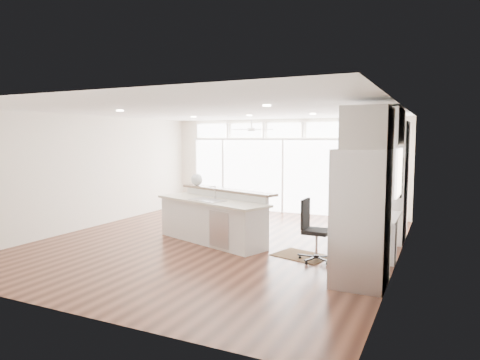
% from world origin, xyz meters
% --- Properties ---
extents(floor, '(7.00, 8.00, 0.02)m').
position_xyz_m(floor, '(0.00, 0.00, -0.01)').
color(floor, '#3B1B12').
rests_on(floor, ground).
extents(ceiling, '(7.00, 8.00, 0.02)m').
position_xyz_m(ceiling, '(0.00, 0.00, 2.70)').
color(ceiling, white).
rests_on(ceiling, wall_back).
extents(wall_back, '(7.00, 0.04, 2.70)m').
position_xyz_m(wall_back, '(0.00, 4.00, 1.35)').
color(wall_back, silver).
rests_on(wall_back, floor).
extents(wall_front, '(7.00, 0.04, 2.70)m').
position_xyz_m(wall_front, '(0.00, -4.00, 1.35)').
color(wall_front, silver).
rests_on(wall_front, floor).
extents(wall_left, '(0.04, 8.00, 2.70)m').
position_xyz_m(wall_left, '(-3.50, 0.00, 1.35)').
color(wall_left, silver).
rests_on(wall_left, floor).
extents(wall_right, '(0.04, 8.00, 2.70)m').
position_xyz_m(wall_right, '(3.50, 0.00, 1.35)').
color(wall_right, silver).
rests_on(wall_right, floor).
extents(glass_wall, '(5.80, 0.06, 2.08)m').
position_xyz_m(glass_wall, '(0.00, 3.94, 1.05)').
color(glass_wall, white).
rests_on(glass_wall, wall_back).
extents(transom_row, '(5.90, 0.06, 0.40)m').
position_xyz_m(transom_row, '(0.00, 3.94, 2.38)').
color(transom_row, white).
rests_on(transom_row, wall_back).
extents(desk_window, '(0.04, 0.85, 0.85)m').
position_xyz_m(desk_window, '(3.46, 0.30, 1.55)').
color(desk_window, silver).
rests_on(desk_window, wall_right).
extents(ceiling_fan, '(1.16, 1.16, 0.32)m').
position_xyz_m(ceiling_fan, '(-0.50, 2.80, 2.48)').
color(ceiling_fan, white).
rests_on(ceiling_fan, ceiling).
extents(recessed_lights, '(3.40, 3.00, 0.02)m').
position_xyz_m(recessed_lights, '(0.00, 0.20, 2.68)').
color(recessed_lights, beige).
rests_on(recessed_lights, ceiling).
extents(oven_cabinet, '(0.64, 1.20, 2.50)m').
position_xyz_m(oven_cabinet, '(3.17, 1.80, 1.25)').
color(oven_cabinet, white).
rests_on(oven_cabinet, floor).
extents(desk_nook, '(0.72, 1.30, 0.76)m').
position_xyz_m(desk_nook, '(3.13, 0.30, 0.38)').
color(desk_nook, white).
rests_on(desk_nook, floor).
extents(upper_cabinets, '(0.64, 1.30, 0.64)m').
position_xyz_m(upper_cabinets, '(3.17, 0.30, 2.35)').
color(upper_cabinets, white).
rests_on(upper_cabinets, wall_right).
extents(refrigerator, '(0.76, 0.90, 2.00)m').
position_xyz_m(refrigerator, '(3.11, -1.35, 1.00)').
color(refrigerator, '#B5B6BA').
rests_on(refrigerator, floor).
extents(fridge_cabinet, '(0.64, 0.90, 0.60)m').
position_xyz_m(fridge_cabinet, '(3.17, -1.35, 2.30)').
color(fridge_cabinet, white).
rests_on(fridge_cabinet, wall_right).
extents(framed_photos, '(0.06, 0.22, 0.80)m').
position_xyz_m(framed_photos, '(3.46, 0.92, 1.40)').
color(framed_photos, black).
rests_on(framed_photos, wall_right).
extents(kitchen_island, '(2.90, 1.87, 1.08)m').
position_xyz_m(kitchen_island, '(-0.13, -0.07, 0.54)').
color(kitchen_island, white).
rests_on(kitchen_island, floor).
extents(rug, '(1.11, 0.93, 0.01)m').
position_xyz_m(rug, '(1.88, -0.29, 0.01)').
color(rug, '#321F10').
rests_on(rug, floor).
extents(office_chair, '(0.57, 0.52, 1.08)m').
position_xyz_m(office_chair, '(2.22, -0.48, 0.54)').
color(office_chair, black).
rests_on(office_chair, floor).
extents(fishbowl, '(0.32, 0.32, 0.27)m').
position_xyz_m(fishbowl, '(-0.89, 0.63, 1.21)').
color(fishbowl, silver).
rests_on(fishbowl, kitchen_island).
extents(monitor, '(0.10, 0.49, 0.40)m').
position_xyz_m(monitor, '(3.05, 0.30, 0.96)').
color(monitor, black).
rests_on(monitor, desk_nook).
extents(keyboard, '(0.14, 0.31, 0.02)m').
position_xyz_m(keyboard, '(2.88, 0.30, 0.77)').
color(keyboard, silver).
rests_on(keyboard, desk_nook).
extents(potted_plant, '(0.32, 0.35, 0.24)m').
position_xyz_m(potted_plant, '(3.17, 1.80, 2.62)').
color(potted_plant, '#255022').
rests_on(potted_plant, oven_cabinet).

